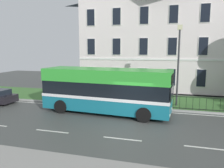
% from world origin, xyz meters
% --- Properties ---
extents(ground_plane, '(60.00, 56.00, 0.18)m').
position_xyz_m(ground_plane, '(0.00, 0.99, -0.02)').
color(ground_plane, '#434543').
extents(georgian_townhouse, '(17.16, 8.35, 11.58)m').
position_xyz_m(georgian_townhouse, '(0.93, 14.31, 5.94)').
color(georgian_townhouse, silver).
rests_on(georgian_townhouse, ground_plane).
extents(iron_verge_railing, '(13.37, 0.04, 0.97)m').
position_xyz_m(iron_verge_railing, '(0.93, 4.40, 0.62)').
color(iron_verge_railing, black).
rests_on(iron_verge_railing, ground_plane).
extents(single_decker_bus, '(9.26, 3.24, 3.16)m').
position_xyz_m(single_decker_bus, '(-2.13, 2.50, 1.66)').
color(single_decker_bus, '#166C80').
rests_on(single_decker_bus, ground_plane).
extents(street_lamp_post, '(0.36, 0.24, 6.22)m').
position_xyz_m(street_lamp_post, '(2.80, 5.46, 3.71)').
color(street_lamp_post, '#333338').
rests_on(street_lamp_post, ground_plane).
extents(litter_bin, '(0.46, 0.46, 1.17)m').
position_xyz_m(litter_bin, '(0.43, 5.04, 0.71)').
color(litter_bin, '#4C4742').
rests_on(litter_bin, ground_plane).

